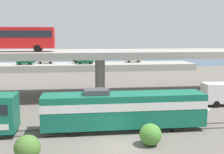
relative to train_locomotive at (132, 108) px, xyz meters
The scene contains 16 objects.
ground_plane 4.93m from the train_locomotive, 114.97° to the right, with size 260.00×260.00×0.00m, color #605B54.
rail_strip_near 2.93m from the train_locomotive, 157.66° to the right, with size 110.00×0.12×0.12m, color #59544C.
rail_strip_far 2.93m from the train_locomotive, 157.66° to the left, with size 110.00×0.12×0.12m, color #59544C.
train_locomotive is the anchor object (origin of this frame).
highway_overpass 16.66m from the train_locomotive, 96.64° to the left, with size 96.00×10.88×7.05m.
transit_bus_on_overpass 21.57m from the train_locomotive, 135.07° to the left, with size 12.00×2.68×3.40m.
pier_parking_lot 51.05m from the train_locomotive, 92.09° to the left, with size 57.42×10.20×1.73m, color gray.
parked_car_0 53.81m from the train_locomotive, 104.96° to the left, with size 4.23×1.91×1.50m.
parked_car_1 49.60m from the train_locomotive, 93.75° to the left, with size 4.49×1.97×1.50m.
parked_car_2 53.75m from the train_locomotive, 78.53° to the left, with size 4.44×1.85×1.50m.
parked_car_3 56.79m from the train_locomotive, 109.64° to the left, with size 4.29×1.91×1.50m.
parked_car_4 52.51m from the train_locomotive, 94.49° to the left, with size 4.60×1.91×1.50m.
parked_car_5 53.05m from the train_locomotive, 110.93° to the left, with size 4.15×1.99×1.50m.
harbor_water 74.06m from the train_locomotive, 91.44° to the left, with size 140.00×36.00×0.01m, color #2D5170.
shrub_left 10.96m from the train_locomotive, 146.63° to the right, with size 1.97×1.97×1.97m, color #446E2C.
shrub_right 4.47m from the train_locomotive, 79.41° to the right, with size 1.89×1.89×1.89m, color #448131.
Camera 1 is at (-3.42, -22.67, 9.27)m, focal length 45.24 mm.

